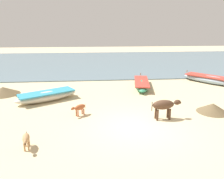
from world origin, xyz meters
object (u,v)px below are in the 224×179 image
Objects in this scene: fishing_boat_3 at (47,96)px; calf_far_tan at (26,139)px; fishing_boat_4 at (213,80)px; cow_adult_dark at (164,105)px; calf_near_rust at (79,108)px; fishing_boat_1 at (141,84)px.

calf_far_tan is at bearing 62.95° from fishing_boat_3.
fishing_boat_3 is 12.59m from fishing_boat_4.
cow_adult_dark reaches higher than calf_near_rust.
fishing_boat_4 is at bearing 164.15° from fishing_boat_3.
fishing_boat_4 is (5.82, 0.63, 0.04)m from fishing_boat_1.
fishing_boat_3 is at bearing 121.42° from fishing_boat_1.
calf_far_tan is (-11.89, -8.71, 0.09)m from fishing_boat_4.
fishing_boat_4 is 5.10× the size of calf_far_tan.
cow_adult_dark is (6.20, -3.34, 0.40)m from fishing_boat_3.
fishing_boat_4 reaches higher than fishing_boat_3.
calf_far_tan is at bearing 18.46° from calf_near_rust.
calf_near_rust is at bearing 78.90° from fishing_boat_4.
cow_adult_dark is at bearing 127.82° from calf_near_rust.
fishing_boat_1 is 5.45× the size of calf_near_rust.
fishing_boat_3 is 4.98× the size of calf_near_rust.
fishing_boat_4 is at bearing 114.51° from calf_far_tan.
fishing_boat_1 is at bearing 171.13° from fishing_boat_3.
cow_adult_dark is 1.97× the size of calf_near_rust.
fishing_boat_1 is at bearing 131.38° from calf_far_tan.
fishing_boat_3 is 5.60m from calf_far_tan.
cow_adult_dark is at bearing 99.14° from calf_far_tan.
fishing_boat_3 is at bearing 171.45° from calf_far_tan.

